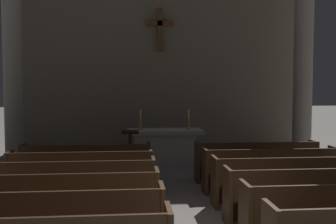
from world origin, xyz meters
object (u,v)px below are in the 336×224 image
Objects in this scene: pew_left_row_6 at (86,164)px; column_left_third at (13,60)px; pew_left_row_3 at (65,201)px; pew_right_row_5 at (271,169)px; pew_right_row_6 at (256,161)px; candlestick_right at (189,123)px; pew_right_row_4 at (289,180)px; column_right_third at (303,61)px; candlestick_left at (141,123)px; lectern at (130,152)px; pew_left_row_4 at (74,185)px; altar at (165,146)px; pew_right_row_3 at (313,195)px; pew_left_row_5 at (81,173)px; pew_left_row_2 at (53,223)px.

pew_left_row_6 is 0.47× the size of column_left_third.
pew_left_row_3 is 1.00× the size of pew_right_row_5.
pew_right_row_5 is 1.00× the size of pew_right_row_6.
candlestick_right is (2.71, 2.28, 0.72)m from pew_left_row_6.
column_right_third is (2.39, 4.89, 2.56)m from pew_right_row_4.
pew_right_row_5 is 1.00m from pew_right_row_6.
candlestick_left reaches higher than pew_right_row_4.
pew_right_row_4 is 2.54× the size of lectern.
pew_left_row_4 is 1.33× the size of altar.
pew_right_row_3 is 0.47× the size of column_right_third.
pew_left_row_5 is 4.98× the size of candlestick_right.
pew_right_row_6 is at bearing 14.04° from pew_left_row_5.
lectern reaches higher than pew_left_row_2.
pew_left_row_5 is at bearing -115.66° from lectern.
altar reaches higher than pew_right_row_4.
column_right_third is at bearing 7.74° from altar.
pew_left_row_5 is at bearing 165.96° from pew_right_row_4.
column_left_third is (-2.39, 6.89, 2.56)m from pew_left_row_2.
candlestick_left reaches higher than pew_left_row_2.
pew_left_row_2 is 1.00× the size of pew_right_row_5.
pew_right_row_5 is at bearing -68.33° from candlestick_right.
altar is at bearing 72.33° from pew_left_row_2.
candlestick_left is (1.31, 5.29, 0.72)m from pew_left_row_3.
pew_right_row_4 is at bearing -116.06° from column_right_third.
pew_right_row_4 is (4.01, -1.00, 0.00)m from pew_left_row_5.
pew_right_row_6 is 3.61m from candlestick_left.
lectern reaches higher than pew_left_row_5.
pew_left_row_3 is 0.47× the size of column_left_third.
pew_left_row_2 is at bearing -101.12° from lectern.
pew_left_row_2 is 0.47× the size of column_left_third.
pew_right_row_6 is (4.01, 3.01, 0.00)m from pew_left_row_3.
column_right_third is 4.17m from candlestick_right.
pew_left_row_5 is at bearing -111.67° from candlestick_left.
pew_left_row_5 is at bearing -121.40° from altar.
lectern is at bearing 47.22° from pew_left_row_6.
column_left_third is (-6.40, 2.88, 2.56)m from pew_right_row_6.
pew_left_row_6 is 4.01m from pew_right_row_6.
altar reaches higher than pew_left_row_6.
column_left_third reaches higher than pew_right_row_5.
candlestick_right is at bearing 57.76° from pew_left_row_4.
pew_left_row_4 is 4.98× the size of candlestick_right.
pew_right_row_6 is at bearing -19.79° from lectern.
pew_right_row_4 is at bearing -90.00° from pew_right_row_5.
pew_left_row_5 is at bearing 90.00° from pew_left_row_3.
pew_right_row_5 is at bearing -34.73° from lectern.
lectern reaches higher than pew_right_row_5.
pew_right_row_6 is 1.33× the size of altar.
pew_left_row_2 and pew_right_row_3 have the same top height.
candlestick_right is at bearing 66.75° from pew_left_row_2.
altar reaches higher than pew_left_row_5.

